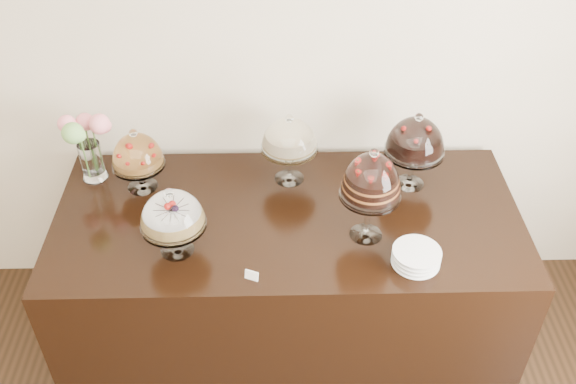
{
  "coord_description": "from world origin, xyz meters",
  "views": [
    {
      "loc": [
        0.29,
        0.19,
        2.9
      ],
      "look_at": [
        0.34,
        2.4,
        1.08
      ],
      "focal_mm": 40.0,
      "sensor_mm": 36.0,
      "label": 1
    }
  ],
  "objects_px": {
    "cake_stand_sugar_sponge": "(172,214)",
    "cake_stand_fruit_tart": "(137,154)",
    "cake_stand_cheesecake": "(289,138)",
    "cake_stand_dark_choco": "(416,140)",
    "plate_stack": "(416,257)",
    "flower_vase": "(86,141)",
    "cake_stand_choco_layer": "(371,180)",
    "display_counter": "(288,280)"
  },
  "relations": [
    {
      "from": "cake_stand_cheesecake",
      "to": "cake_stand_dark_choco",
      "type": "xyz_separation_m",
      "value": [
        0.6,
        -0.05,
        0.02
      ]
    },
    {
      "from": "flower_vase",
      "to": "cake_stand_fruit_tart",
      "type": "bearing_deg",
      "value": -15.82
    },
    {
      "from": "plate_stack",
      "to": "cake_stand_cheesecake",
      "type": "bearing_deg",
      "value": 131.17
    },
    {
      "from": "cake_stand_cheesecake",
      "to": "plate_stack",
      "type": "bearing_deg",
      "value": -48.83
    },
    {
      "from": "cake_stand_fruit_tart",
      "to": "plate_stack",
      "type": "bearing_deg",
      "value": -23.89
    },
    {
      "from": "cake_stand_choco_layer",
      "to": "cake_stand_fruit_tart",
      "type": "height_order",
      "value": "cake_stand_choco_layer"
    },
    {
      "from": "cake_stand_cheesecake",
      "to": "display_counter",
      "type": "bearing_deg",
      "value": -92.81
    },
    {
      "from": "cake_stand_choco_layer",
      "to": "cake_stand_cheesecake",
      "type": "distance_m",
      "value": 0.54
    },
    {
      "from": "cake_stand_fruit_tart",
      "to": "flower_vase",
      "type": "xyz_separation_m",
      "value": [
        -0.25,
        0.07,
        0.03
      ]
    },
    {
      "from": "cake_stand_sugar_sponge",
      "to": "cake_stand_cheesecake",
      "type": "distance_m",
      "value": 0.71
    },
    {
      "from": "cake_stand_dark_choco",
      "to": "flower_vase",
      "type": "height_order",
      "value": "cake_stand_dark_choco"
    },
    {
      "from": "cake_stand_sugar_sponge",
      "to": "cake_stand_fruit_tart",
      "type": "bearing_deg",
      "value": 116.11
    },
    {
      "from": "cake_stand_sugar_sponge",
      "to": "flower_vase",
      "type": "xyz_separation_m",
      "value": [
        -0.47,
        0.52,
        0.01
      ]
    },
    {
      "from": "display_counter",
      "to": "cake_stand_sugar_sponge",
      "type": "distance_m",
      "value": 0.86
    },
    {
      "from": "flower_vase",
      "to": "cake_stand_choco_layer",
      "type": "bearing_deg",
      "value": -18.53
    },
    {
      "from": "cake_stand_sugar_sponge",
      "to": "plate_stack",
      "type": "height_order",
      "value": "cake_stand_sugar_sponge"
    },
    {
      "from": "cake_stand_choco_layer",
      "to": "plate_stack",
      "type": "xyz_separation_m",
      "value": [
        0.19,
        -0.19,
        -0.28
      ]
    },
    {
      "from": "cake_stand_choco_layer",
      "to": "flower_vase",
      "type": "relative_size",
      "value": 1.21
    },
    {
      "from": "cake_stand_sugar_sponge",
      "to": "plate_stack",
      "type": "relative_size",
      "value": 1.71
    },
    {
      "from": "display_counter",
      "to": "cake_stand_sugar_sponge",
      "type": "height_order",
      "value": "cake_stand_sugar_sponge"
    },
    {
      "from": "cake_stand_cheesecake",
      "to": "flower_vase",
      "type": "xyz_separation_m",
      "value": [
        -0.98,
        0.02,
        -0.02
      ]
    },
    {
      "from": "cake_stand_fruit_tart",
      "to": "flower_vase",
      "type": "distance_m",
      "value": 0.26
    },
    {
      "from": "cake_stand_dark_choco",
      "to": "plate_stack",
      "type": "relative_size",
      "value": 2.02
    },
    {
      "from": "cake_stand_cheesecake",
      "to": "cake_stand_fruit_tart",
      "type": "relative_size",
      "value": 1.11
    },
    {
      "from": "cake_stand_dark_choco",
      "to": "cake_stand_fruit_tart",
      "type": "xyz_separation_m",
      "value": [
        -1.33,
        0.0,
        -0.06
      ]
    },
    {
      "from": "cake_stand_dark_choco",
      "to": "cake_stand_cheesecake",
      "type": "bearing_deg",
      "value": 174.83
    },
    {
      "from": "cake_stand_cheesecake",
      "to": "cake_stand_dark_choco",
      "type": "bearing_deg",
      "value": -5.17
    },
    {
      "from": "cake_stand_cheesecake",
      "to": "flower_vase",
      "type": "bearing_deg",
      "value": 178.72
    },
    {
      "from": "display_counter",
      "to": "plate_stack",
      "type": "height_order",
      "value": "plate_stack"
    },
    {
      "from": "cake_stand_dark_choco",
      "to": "plate_stack",
      "type": "height_order",
      "value": "cake_stand_dark_choco"
    },
    {
      "from": "cake_stand_sugar_sponge",
      "to": "plate_stack",
      "type": "xyz_separation_m",
      "value": [
        1.04,
        -0.11,
        -0.18
      ]
    },
    {
      "from": "cake_stand_dark_choco",
      "to": "cake_stand_fruit_tart",
      "type": "relative_size",
      "value": 1.21
    },
    {
      "from": "display_counter",
      "to": "cake_stand_dark_choco",
      "type": "bearing_deg",
      "value": 20.09
    },
    {
      "from": "cake_stand_cheesecake",
      "to": "cake_stand_fruit_tart",
      "type": "height_order",
      "value": "cake_stand_cheesecake"
    },
    {
      "from": "cake_stand_cheesecake",
      "to": "flower_vase",
      "type": "relative_size",
      "value": 0.95
    },
    {
      "from": "display_counter",
      "to": "cake_stand_sugar_sponge",
      "type": "relative_size",
      "value": 6.35
    },
    {
      "from": "cake_stand_cheesecake",
      "to": "plate_stack",
      "type": "relative_size",
      "value": 1.86
    },
    {
      "from": "cake_stand_sugar_sponge",
      "to": "cake_stand_fruit_tart",
      "type": "xyz_separation_m",
      "value": [
        -0.22,
        0.45,
        -0.01
      ]
    },
    {
      "from": "cake_stand_choco_layer",
      "to": "cake_stand_fruit_tart",
      "type": "xyz_separation_m",
      "value": [
        -1.07,
        0.37,
        -0.11
      ]
    },
    {
      "from": "display_counter",
      "to": "flower_vase",
      "type": "xyz_separation_m",
      "value": [
        -0.97,
        0.3,
        0.68
      ]
    },
    {
      "from": "cake_stand_choco_layer",
      "to": "cake_stand_fruit_tart",
      "type": "relative_size",
      "value": 1.41
    },
    {
      "from": "display_counter",
      "to": "cake_stand_dark_choco",
      "type": "relative_size",
      "value": 5.36
    }
  ]
}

